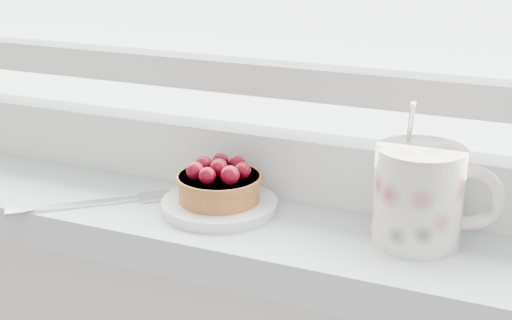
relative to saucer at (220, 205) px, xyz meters
The scene contains 4 objects.
saucer is the anchor object (origin of this frame).
raspberry_tart 0.03m from the saucer, 63.44° to the right, with size 0.09×0.09×0.05m.
floral_mug 0.22m from the saucer, ahead, with size 0.13×0.10×0.14m.
fork 0.13m from the saucer, 164.82° to the right, with size 0.17×0.15×0.00m.
Camera 1 is at (0.25, 1.26, 1.24)m, focal length 50.00 mm.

